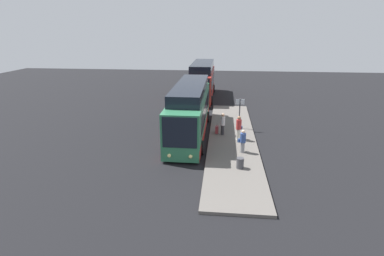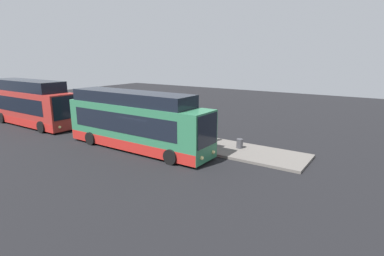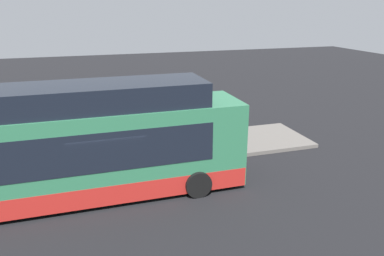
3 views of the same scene
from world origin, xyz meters
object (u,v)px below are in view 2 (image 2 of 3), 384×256
at_px(suitcase, 157,136).
at_px(sign_post, 157,114).
at_px(bus_second, 31,105).
at_px(passenger_boarding, 211,131).
at_px(trash_bin, 240,144).
at_px(passenger_waiting, 183,125).
at_px(bus_lead, 136,123).
at_px(passenger_with_bags, 164,127).

relative_size(suitcase, sign_post, 0.33).
height_order(bus_second, suitcase, bus_second).
bearing_deg(bus_second, suitcase, 8.88).
height_order(passenger_boarding, trash_bin, passenger_boarding).
xyz_separation_m(passenger_boarding, suitcase, (-3.73, -1.79, -0.55)).
bearing_deg(bus_second, passenger_boarding, 12.70).
distance_m(passenger_boarding, passenger_waiting, 2.43).
distance_m(bus_lead, passenger_waiting, 4.09).
distance_m(passenger_with_bags, sign_post, 2.32).
xyz_separation_m(bus_lead, sign_post, (-1.38, 3.96, -0.06)).
xyz_separation_m(passenger_with_bags, trash_bin, (5.89, 1.09, -0.62)).
relative_size(passenger_boarding, trash_bin, 2.46).
relative_size(bus_second, passenger_with_bags, 6.36).
bearing_deg(suitcase, bus_second, -171.12).
bearing_deg(sign_post, passenger_waiting, -3.48).
height_order(passenger_waiting, trash_bin, passenger_waiting).
bearing_deg(suitcase, trash_bin, 13.89).
relative_size(passenger_boarding, passenger_with_bags, 0.93).
relative_size(passenger_with_bags, suitcase, 2.06).
height_order(bus_lead, trash_bin, bus_lead).
xyz_separation_m(passenger_boarding, trash_bin, (2.45, -0.26, -0.53)).
height_order(bus_lead, suitcase, bus_lead).
distance_m(passenger_waiting, passenger_with_bags, 1.57).
distance_m(bus_second, trash_bin, 20.34).
xyz_separation_m(passenger_waiting, suitcase, (-1.31, -1.64, -0.70)).
distance_m(bus_second, passenger_waiting, 15.57).
relative_size(passenger_boarding, suitcase, 1.90).
distance_m(bus_second, passenger_boarding, 17.96).
height_order(passenger_with_bags, suitcase, passenger_with_bags).
distance_m(bus_lead, passenger_with_bags, 2.72).
distance_m(sign_post, trash_bin, 7.76).
bearing_deg(bus_second, sign_post, 17.83).
bearing_deg(bus_lead, trash_bin, 30.40).
height_order(bus_second, passenger_with_bags, bus_second).
height_order(bus_lead, passenger_waiting, bus_lead).
relative_size(bus_second, suitcase, 13.08).
relative_size(bus_lead, bus_second, 1.06).
bearing_deg(suitcase, sign_post, 129.13).
xyz_separation_m(bus_second, passenger_boarding, (17.50, 3.94, -0.88)).
height_order(bus_lead, sign_post, bus_lead).
xyz_separation_m(bus_lead, passenger_waiting, (1.40, 3.79, -0.66)).
distance_m(passenger_boarding, sign_post, 5.25).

